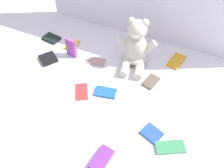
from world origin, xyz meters
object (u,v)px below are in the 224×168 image
at_px(book_case_10, 48,58).
at_px(book_case_11, 97,61).
at_px(book_case_2, 105,92).
at_px(book_case_4, 101,159).
at_px(book_case_5, 72,45).
at_px(book_case_8, 71,48).
at_px(teddy_bear, 136,48).
at_px(book_case_7, 82,91).
at_px(book_case_0, 170,147).
at_px(book_case_6, 151,82).
at_px(book_case_9, 176,61).
at_px(book_case_3, 51,38).
at_px(book_case_1, 152,133).

height_order(book_case_10, book_case_11, book_case_10).
bearing_deg(book_case_2, book_case_4, -168.77).
bearing_deg(book_case_4, book_case_11, 126.53).
bearing_deg(book_case_4, book_case_5, 137.83).
distance_m(book_case_8, book_case_10, 0.16).
bearing_deg(book_case_10, teddy_bear, 146.96).
xyz_separation_m(book_case_7, book_case_11, (-0.03, 0.25, -0.00)).
xyz_separation_m(book_case_4, book_case_5, (-0.52, 0.63, -0.00)).
xyz_separation_m(book_case_0, book_case_4, (-0.27, -0.18, 0.00)).
distance_m(book_case_6, book_case_9, 0.24).
distance_m(book_case_3, book_case_4, 0.93).
height_order(teddy_bear, book_case_6, teddy_bear).
height_order(book_case_7, book_case_9, book_case_9).
bearing_deg(book_case_9, book_case_10, 33.64).
xyz_separation_m(book_case_3, book_case_10, (0.10, -0.18, 0.00)).
xyz_separation_m(book_case_3, book_case_7, (0.41, -0.32, -0.00)).
bearing_deg(book_case_9, book_case_6, 79.23).
relative_size(book_case_2, book_case_9, 0.89).
height_order(book_case_1, book_case_8, book_case_8).
bearing_deg(book_case_1, book_case_5, -100.15).
height_order(book_case_6, book_case_9, book_case_9).
distance_m(book_case_0, book_case_3, 1.05).
distance_m(book_case_2, book_case_8, 0.38).
distance_m(teddy_bear, book_case_6, 0.22).
xyz_separation_m(book_case_0, book_case_3, (-0.95, 0.45, 0.00)).
height_order(book_case_1, book_case_3, book_case_3).
relative_size(book_case_8, book_case_10, 1.23).
bearing_deg(book_case_9, book_case_5, 22.24).
height_order(book_case_5, book_case_6, book_case_5).
bearing_deg(book_case_1, book_case_0, 91.83).
height_order(book_case_4, book_case_6, book_case_4).
relative_size(book_case_6, book_case_9, 0.80).
height_order(book_case_3, book_case_11, book_case_3).
xyz_separation_m(book_case_3, book_case_4, (0.69, -0.63, 0.00)).
distance_m(book_case_0, book_case_10, 0.90).
bearing_deg(book_case_6, book_case_0, -45.37).
xyz_separation_m(teddy_bear, book_case_8, (-0.38, -0.11, -0.05)).
height_order(book_case_0, book_case_4, book_case_4).
height_order(book_case_2, book_case_9, book_case_9).
relative_size(book_case_2, book_case_5, 1.21).
bearing_deg(book_case_7, teddy_bear, -148.16).
distance_m(book_case_10, book_case_11, 0.31).
bearing_deg(book_case_0, book_case_10, 43.78).
bearing_deg(book_case_4, book_case_2, 120.72).
bearing_deg(teddy_bear, book_case_0, -63.86).
xyz_separation_m(book_case_4, book_case_10, (-0.59, 0.46, -0.00)).
relative_size(book_case_0, book_case_8, 1.13).
bearing_deg(book_case_0, book_case_6, 1.88).
xyz_separation_m(teddy_bear, book_case_10, (-0.50, -0.20, -0.10)).
distance_m(book_case_7, book_case_11, 0.25).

